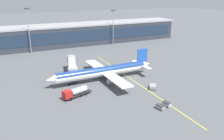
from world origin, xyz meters
name	(u,v)px	position (x,y,z in m)	size (l,w,h in m)	color
ground_plane	(126,84)	(0.00, 0.00, 0.00)	(700.00, 700.00, 0.00)	#515459
apron_lead_in_line	(133,80)	(4.44, 2.00, 0.00)	(0.30, 80.00, 0.01)	yellow
terminal_building	(52,36)	(-11.95, 79.08, 7.00)	(184.14, 20.26, 13.96)	#2D333D
main_airliner	(103,71)	(-6.47, 7.74, 3.74)	(46.27, 36.78, 11.18)	white
jet_bridge	(72,65)	(-16.06, 19.14, 4.76)	(8.71, 21.76, 6.44)	#B2B7BC
fuel_tanker	(75,92)	(-21.75, -3.17, 1.75)	(11.05, 5.65, 3.25)	#232326
pushback_tug	(153,87)	(6.67, -8.76, 0.85)	(4.12, 4.42, 1.40)	gray
baggage_cart_0	(160,107)	(-0.68, -23.13, 0.78)	(2.13, 2.93, 1.48)	gray
baggage_cart_1	(167,104)	(2.44, -22.41, 0.78)	(2.13, 2.93, 1.48)	#B2B7BC
apron_light_mast_0	(113,25)	(27.08, 67.12, 13.54)	(2.80, 0.50, 23.13)	gray
apron_light_mast_1	(29,28)	(-27.08, 67.12, 15.05)	(2.80, 0.50, 26.05)	gray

